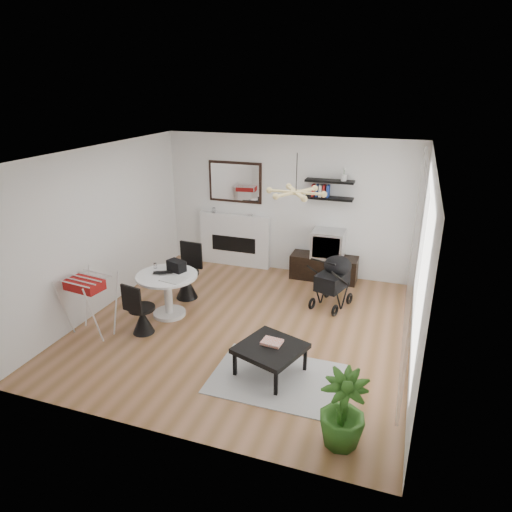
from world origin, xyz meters
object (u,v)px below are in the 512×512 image
(fireplace, at_px, (235,234))
(dining_table, at_px, (168,289))
(potted_plant, at_px, (343,410))
(crt_tv, at_px, (328,244))
(stroller, at_px, (333,283))
(drying_rack, at_px, (90,304))
(coffee_table, at_px, (270,349))
(tv_console, at_px, (324,268))

(fireplace, xyz_separation_m, dining_table, (-0.21, -2.46, -0.21))
(fireplace, bearing_deg, potted_plant, -56.42)
(crt_tv, height_order, potted_plant, crt_tv)
(crt_tv, relative_size, stroller, 0.62)
(drying_rack, bearing_deg, coffee_table, 5.50)
(tv_console, height_order, stroller, stroller)
(drying_rack, relative_size, potted_plant, 1.08)
(coffee_table, bearing_deg, drying_rack, 178.12)
(coffee_table, bearing_deg, potted_plant, -41.71)
(fireplace, height_order, stroller, fireplace)
(coffee_table, distance_m, potted_plant, 1.46)
(tv_console, relative_size, coffee_table, 1.30)
(crt_tv, distance_m, stroller, 1.14)
(fireplace, height_order, coffee_table, fireplace)
(tv_console, bearing_deg, drying_rack, -132.43)
(fireplace, xyz_separation_m, stroller, (2.28, -1.21, -0.27))
(coffee_table, xyz_separation_m, potted_plant, (1.09, -0.97, 0.08))
(fireplace, distance_m, potted_plant, 5.32)
(tv_console, height_order, dining_table, dining_table)
(crt_tv, relative_size, drying_rack, 0.63)
(crt_tv, distance_m, drying_rack, 4.39)
(crt_tv, bearing_deg, dining_table, -133.56)
(tv_console, height_order, crt_tv, crt_tv)
(crt_tv, xyz_separation_m, drying_rack, (-2.99, -3.21, -0.24))
(dining_table, relative_size, drying_rack, 1.05)
(crt_tv, bearing_deg, drying_rack, -133.03)
(stroller, height_order, potted_plant, stroller)
(fireplace, distance_m, drying_rack, 3.52)
(crt_tv, bearing_deg, coffee_table, -92.13)
(crt_tv, bearing_deg, stroller, -73.88)
(drying_rack, bearing_deg, crt_tv, 54.35)
(tv_console, bearing_deg, dining_table, -132.74)
(stroller, bearing_deg, crt_tv, 123.32)
(dining_table, relative_size, potted_plant, 1.13)
(dining_table, xyz_separation_m, coffee_table, (2.06, -1.00, -0.11))
(drying_rack, relative_size, stroller, 0.98)
(potted_plant, bearing_deg, stroller, 101.59)
(fireplace, height_order, potted_plant, fireplace)
(dining_table, bearing_deg, crt_tv, 46.44)
(tv_console, xyz_separation_m, crt_tv, (0.06, -0.00, 0.50))
(fireplace, height_order, dining_table, fireplace)
(crt_tv, xyz_separation_m, potted_plant, (0.96, -4.27, -0.30))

